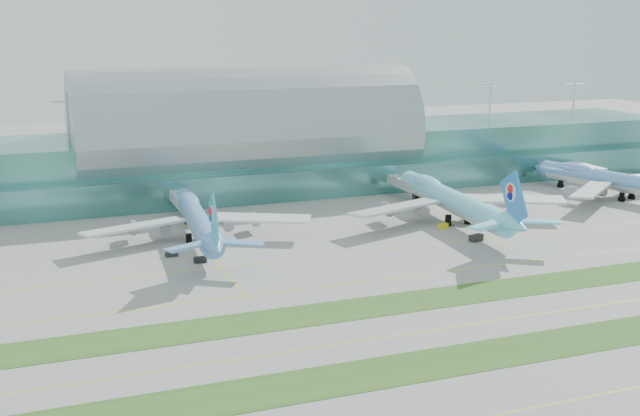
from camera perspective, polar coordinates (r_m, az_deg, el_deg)
name	(u,v)px	position (r m, az deg, el deg)	size (l,w,h in m)	color
ground	(411,305)	(171.99, 6.51, -6.88)	(700.00, 700.00, 0.00)	gray
terminal	(247,149)	(285.67, -5.23, 4.21)	(340.00, 69.10, 36.00)	#3D7A75
grass_strip_near	(482,356)	(149.45, 11.45, -10.25)	(420.00, 12.00, 0.08)	#2D591E
grass_strip_far	(407,302)	(173.65, 6.21, -6.66)	(420.00, 12.00, 0.08)	#2D591E
taxiline_a	(550,404)	(134.63, 16.05, -13.28)	(420.00, 0.35, 0.01)	yellow
taxiline_b	(444,328)	(160.51, 8.80, -8.46)	(420.00, 0.35, 0.01)	yellow
taxiline_c	(376,280)	(187.25, 4.00, -5.12)	(420.00, 0.35, 0.01)	yellow
taxiline_d	(340,255)	(206.51, 1.47, -3.33)	(420.00, 0.35, 0.01)	yellow
airliner_b	(197,218)	(221.52, -8.76, -0.71)	(62.58, 71.24, 19.60)	#6499DC
airliner_c	(452,199)	(242.12, 9.35, 0.63)	(69.51, 79.04, 21.75)	#70DCF6
airliner_d	(617,180)	(287.94, 20.36, 1.87)	(61.46, 71.18, 20.00)	#6397DB
gse_c	(171,254)	(208.23, -10.52, -3.21)	(3.13, 1.68, 1.41)	black
gse_d	(200,260)	(201.77, -8.52, -3.66)	(3.16, 1.51, 1.47)	black
gse_e	(443,226)	(234.26, 8.75, -1.28)	(2.91, 1.52, 1.47)	yellow
gse_f	(476,238)	(222.77, 11.05, -2.10)	(4.00, 1.95, 1.77)	black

